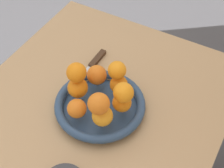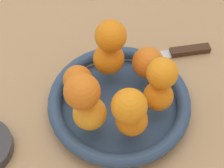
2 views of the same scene
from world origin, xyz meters
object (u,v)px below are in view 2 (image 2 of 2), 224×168
(orange_4, at_px, (78,80))
(orange_6, at_px, (82,91))
(orange_8, at_px, (111,36))
(knife, at_px, (163,55))
(orange_1, at_px, (158,96))
(orange_7, at_px, (129,106))
(orange_5, at_px, (90,113))
(orange_0, at_px, (132,120))
(fruit_bowl, at_px, (119,102))
(orange_9, at_px, (162,73))
(orange_2, at_px, (148,63))
(orange_3, at_px, (109,59))
(dining_table, at_px, (66,131))

(orange_4, distance_m, orange_6, 0.09)
(orange_8, relative_size, knife, 0.23)
(orange_1, xyz_separation_m, orange_7, (0.07, 0.05, 0.06))
(orange_5, height_order, orange_8, orange_8)
(orange_8, bearing_deg, orange_0, 94.70)
(orange_5, bearing_deg, fruit_bowl, -143.46)
(orange_5, relative_size, knife, 0.23)
(orange_7, bearing_deg, orange_4, -56.33)
(orange_5, relative_size, orange_9, 1.09)
(orange_0, xyz_separation_m, orange_7, (0.01, 0.01, 0.06))
(orange_2, bearing_deg, orange_6, 33.28)
(orange_3, distance_m, orange_6, 0.14)
(orange_2, xyz_separation_m, orange_4, (0.14, 0.02, -0.00))
(orange_5, bearing_deg, dining_table, -50.04)
(orange_0, xyz_separation_m, orange_4, (0.08, -0.10, 0.00))
(orange_2, xyz_separation_m, orange_5, (0.13, 0.09, -0.00))
(orange_3, height_order, orange_8, orange_8)
(orange_3, distance_m, orange_9, 0.13)
(fruit_bowl, bearing_deg, orange_3, -83.46)
(orange_1, xyz_separation_m, orange_3, (0.07, -0.10, 0.00))
(orange_0, distance_m, orange_4, 0.13)
(orange_2, relative_size, orange_5, 1.03)
(orange_7, relative_size, orange_9, 1.06)
(orange_5, height_order, knife, orange_5)
(orange_3, xyz_separation_m, orange_9, (-0.08, 0.09, 0.05))
(orange_5, height_order, orange_6, orange_6)
(orange_2, xyz_separation_m, orange_9, (-0.00, 0.07, 0.05))
(orange_7, bearing_deg, orange_5, -27.93)
(dining_table, height_order, orange_5, orange_5)
(orange_6, height_order, orange_7, orange_6)
(dining_table, xyz_separation_m, orange_7, (-0.11, 0.10, 0.21))
(orange_4, bearing_deg, knife, -155.98)
(orange_4, height_order, orange_5, orange_5)
(orange_4, xyz_separation_m, orange_9, (-0.14, 0.05, 0.05))
(knife, bearing_deg, fruit_bowl, 44.21)
(orange_2, distance_m, orange_4, 0.14)
(orange_1, bearing_deg, knife, -110.89)
(orange_2, bearing_deg, orange_1, 90.88)
(dining_table, bearing_deg, fruit_bowl, 171.06)
(orange_0, relative_size, orange_3, 0.91)
(fruit_bowl, bearing_deg, knife, -135.79)
(orange_1, bearing_deg, orange_4, -23.46)
(fruit_bowl, distance_m, orange_9, 0.12)
(fruit_bowl, bearing_deg, orange_5, 36.54)
(orange_2, height_order, orange_9, orange_9)
(dining_table, height_order, orange_6, orange_6)
(orange_3, height_order, orange_7, orange_7)
(orange_7, bearing_deg, dining_table, -39.99)
(orange_6, xyz_separation_m, orange_8, (-0.07, -0.11, 0.00))
(orange_0, bearing_deg, orange_9, -140.67)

